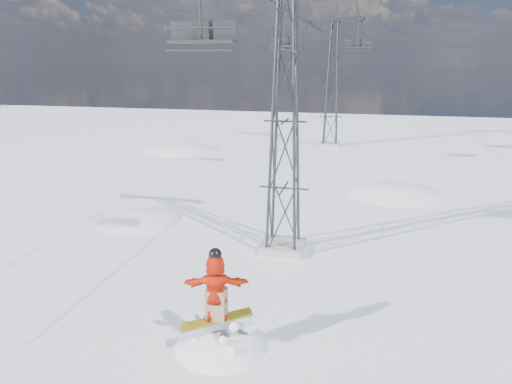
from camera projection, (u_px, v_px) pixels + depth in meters
ground at (201, 362)px, 12.30m from camera, size 120.00×120.00×0.00m
snow_terrain at (241, 290)px, 35.88m from camera, size 39.00×37.00×22.00m
lift_tower_near at (285, 122)px, 18.06m from camera, size 5.20×1.80×11.43m
lift_tower_far at (332, 87)px, 41.41m from camera, size 5.20×1.80×11.43m
haul_cables at (320, 7)px, 27.29m from camera, size 4.46×51.00×0.06m
lift_chair_near at (202, 34)px, 14.63m from camera, size 2.22×0.64×2.75m
lift_chair_mid at (357, 44)px, 33.08m from camera, size 1.96×0.56×2.43m
lift_chair_far at (285, 42)px, 29.13m from camera, size 1.98×0.57×2.45m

